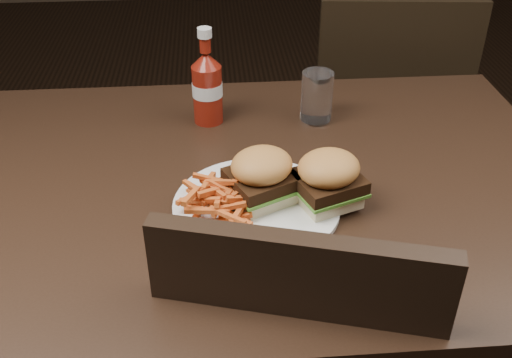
{
  "coord_description": "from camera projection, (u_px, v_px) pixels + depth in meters",
  "views": [
    {
      "loc": [
        -0.05,
        -0.88,
        1.34
      ],
      "look_at": [
        0.02,
        -0.08,
        0.8
      ],
      "focal_mm": 42.0,
      "sensor_mm": 36.0,
      "label": 1
    }
  ],
  "objects": [
    {
      "name": "plate",
      "position": [
        256.0,
        205.0,
        0.99
      ],
      "size": [
        0.28,
        0.28,
        0.01
      ],
      "primitive_type": "cylinder",
      "color": "white",
      "rests_on": "dining_table"
    },
    {
      "name": "fries_pile",
      "position": [
        221.0,
        197.0,
        0.96
      ],
      "size": [
        0.12,
        0.12,
        0.04
      ],
      "primitive_type": null,
      "rotation": [
        0.0,
        0.0,
        -0.1
      ],
      "color": "#C1571A",
      "rests_on": "plate"
    },
    {
      "name": "sandwich_half_b",
      "position": [
        327.0,
        195.0,
        0.98
      ],
      "size": [
        0.12,
        0.11,
        0.02
      ],
      "primitive_type": "cube",
      "rotation": [
        0.0,
        0.0,
        0.36
      ],
      "color": "beige",
      "rests_on": "plate"
    },
    {
      "name": "tumbler",
      "position": [
        317.0,
        96.0,
        1.21
      ],
      "size": [
        0.08,
        0.08,
        0.1
      ],
      "primitive_type": "cylinder",
      "rotation": [
        0.0,
        0.0,
        0.32
      ],
      "color": "white",
      "rests_on": "dining_table"
    },
    {
      "name": "ketchup_bottle",
      "position": [
        208.0,
        94.0,
        1.21
      ],
      "size": [
        0.07,
        0.07,
        0.12
      ],
      "primitive_type": "cylinder",
      "rotation": [
        0.0,
        0.0,
        -0.26
      ],
      "color": "maroon",
      "rests_on": "dining_table"
    },
    {
      "name": "dining_table",
      "position": [
        242.0,
        188.0,
        1.07
      ],
      "size": [
        1.2,
        0.8,
        0.04
      ],
      "primitive_type": "cube",
      "color": "black",
      "rests_on": "ground"
    },
    {
      "name": "chair_far",
      "position": [
        374.0,
        128.0,
        1.87
      ],
      "size": [
        0.47,
        0.47,
        0.04
      ],
      "primitive_type": "cube",
      "rotation": [
        0.0,
        0.0,
        3.04
      ],
      "color": "black",
      "rests_on": "ground"
    },
    {
      "name": "sandwich_half_a",
      "position": [
        262.0,
        193.0,
        0.99
      ],
      "size": [
        0.12,
        0.12,
        0.02
      ],
      "primitive_type": "cube",
      "rotation": [
        0.0,
        0.0,
        0.45
      ],
      "color": "#F8EEBD",
      "rests_on": "plate"
    }
  ]
}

